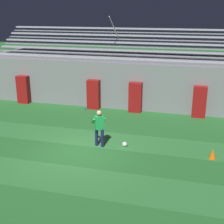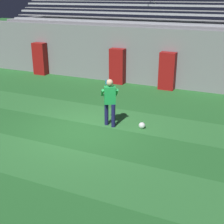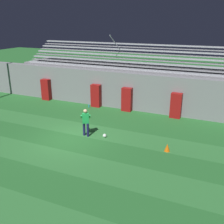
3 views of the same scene
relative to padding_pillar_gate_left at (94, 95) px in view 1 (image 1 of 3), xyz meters
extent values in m
plane|color=#286B2D|center=(1.29, -5.95, -0.89)|extent=(80.00, 80.00, 0.00)
cube|color=#337A38|center=(1.29, -8.19, -0.89)|extent=(28.00, 1.88, 0.01)
cube|color=#337A38|center=(1.29, -4.44, -0.89)|extent=(28.00, 1.88, 0.01)
cube|color=gray|center=(1.29, 0.55, 0.51)|extent=(24.00, 0.60, 2.80)
cube|color=maroon|center=(0.00, 0.00, 0.00)|extent=(0.75, 0.44, 1.78)
cube|color=maroon|center=(2.58, 0.00, 0.00)|extent=(0.75, 0.44, 1.78)
cube|color=maroon|center=(-4.75, 0.00, 0.00)|extent=(0.75, 0.44, 1.78)
cube|color=maroon|center=(6.21, 0.00, 0.00)|extent=(0.75, 0.44, 1.78)
cube|color=gray|center=(1.29, 2.90, 0.56)|extent=(18.00, 3.90, 2.90)
cube|color=#A8AAB2|center=(1.29, 1.30, 2.06)|extent=(17.10, 0.36, 0.10)
cube|color=gray|center=(1.29, 1.10, 1.83)|extent=(17.10, 0.60, 0.04)
cube|color=#A8AAB2|center=(1.29, 2.00, 2.46)|extent=(17.10, 0.36, 0.10)
cube|color=gray|center=(1.29, 1.80, 2.23)|extent=(17.10, 0.60, 0.04)
cube|color=#A8AAB2|center=(1.29, 2.70, 2.86)|extent=(17.10, 0.36, 0.10)
cube|color=gray|center=(1.29, 2.50, 2.63)|extent=(17.10, 0.60, 0.04)
cube|color=#A8AAB2|center=(1.29, 3.40, 3.26)|extent=(17.10, 0.36, 0.10)
cube|color=gray|center=(1.29, 3.20, 3.03)|extent=(17.10, 0.60, 0.04)
cube|color=#A8AAB2|center=(1.29, 4.10, 3.66)|extent=(17.10, 0.36, 0.10)
cube|color=gray|center=(1.29, 3.90, 3.43)|extent=(17.10, 0.60, 0.04)
cylinder|color=#A8AAB2|center=(0.69, 2.45, 3.71)|extent=(0.06, 2.63, 1.65)
cylinder|color=#19194C|center=(1.81, -5.15, -0.48)|extent=(0.19, 0.19, 0.82)
cylinder|color=#19194C|center=(2.10, -5.22, -0.48)|extent=(0.19, 0.19, 0.82)
cube|color=green|center=(1.96, -5.19, 0.23)|extent=(0.45, 0.40, 0.60)
sphere|color=tan|center=(1.96, -5.19, 0.67)|extent=(0.22, 0.22, 0.22)
cylinder|color=green|center=(1.68, -5.18, 0.28)|extent=(0.31, 0.46, 0.37)
cylinder|color=green|center=(2.10, -4.95, 0.28)|extent=(0.31, 0.46, 0.37)
cube|color=silver|center=(1.62, -4.99, 0.15)|extent=(0.15, 0.15, 0.08)
cube|color=silver|center=(1.96, -4.79, 0.15)|extent=(0.15, 0.15, 0.08)
sphere|color=white|center=(3.05, -4.95, -0.78)|extent=(0.22, 0.22, 0.22)
cone|color=orange|center=(6.78, -5.18, -0.68)|extent=(0.30, 0.30, 0.42)
cylinder|color=#1E8CD8|center=(-0.44, -0.42, -0.77)|extent=(0.07, 0.07, 0.24)
camera|label=1|loc=(5.75, -17.37, 4.96)|focal=50.00mm
camera|label=2|loc=(6.14, -14.29, 3.43)|focal=50.00mm
camera|label=3|loc=(9.04, -17.57, 5.64)|focal=42.00mm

